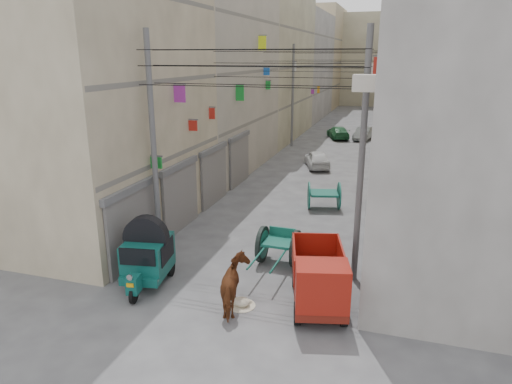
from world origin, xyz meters
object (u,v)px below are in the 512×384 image
at_px(horse, 235,286).
at_px(second_cart, 324,195).
at_px(tonga_cart, 279,246).
at_px(distant_car_grey, 363,134).
at_px(distant_car_green, 338,132).
at_px(auto_rickshaw, 147,254).
at_px(distant_car_white, 317,159).
at_px(feed_sack, 241,302).
at_px(mini_truck, 319,284).

bearing_deg(horse, second_cart, -112.48).
relative_size(tonga_cart, distant_car_grey, 0.89).
bearing_deg(distant_car_green, tonga_cart, 73.67).
relative_size(auto_rickshaw, distant_car_grey, 0.78).
bearing_deg(second_cart, distant_car_white, 88.02).
relative_size(auto_rickshaw, distant_car_white, 0.76).
bearing_deg(auto_rickshaw, second_cart, 55.79).
distance_m(tonga_cart, distant_car_green, 26.49).
bearing_deg(horse, distant_car_grey, -109.30).
height_order(second_cart, feed_sack, second_cart).
relative_size(auto_rickshaw, second_cart, 1.44).
bearing_deg(tonga_cart, distant_car_grey, 89.96).
height_order(auto_rickshaw, feed_sack, auto_rickshaw).
bearing_deg(auto_rickshaw, distant_car_white, 72.58).
bearing_deg(distant_car_white, second_cart, 82.52).
xyz_separation_m(tonga_cart, feed_sack, (-0.33, -3.11, -0.55)).
relative_size(horse, distant_car_green, 0.49).
bearing_deg(feed_sack, auto_rickshaw, 172.33).
bearing_deg(distant_car_white, distant_car_green, -108.90).
height_order(auto_rickshaw, distant_car_green, auto_rickshaw).
height_order(mini_truck, distant_car_green, mini_truck).
bearing_deg(distant_car_white, tonga_cart, 75.19).
xyz_separation_m(horse, distant_car_white, (-0.83, 18.24, -0.19)).
relative_size(second_cart, feed_sack, 3.41).
xyz_separation_m(tonga_cart, distant_car_white, (-1.25, 14.89, -0.11)).
height_order(tonga_cart, distant_car_grey, tonga_cart).
bearing_deg(feed_sack, distant_car_grey, 87.73).
height_order(auto_rickshaw, distant_car_white, auto_rickshaw).
bearing_deg(auto_rickshaw, horse, -21.57).
xyz_separation_m(tonga_cart, distant_car_grey, (0.84, 26.44, -0.14)).
relative_size(tonga_cart, feed_sack, 5.61).
xyz_separation_m(feed_sack, distant_car_grey, (1.17, 29.55, 0.41)).
relative_size(auto_rickshaw, tonga_cart, 0.87).
xyz_separation_m(feed_sack, distant_car_green, (-1.06, 29.57, 0.41)).
bearing_deg(distant_car_green, second_cart, 76.22).
relative_size(tonga_cart, distant_car_white, 0.87).
bearing_deg(distant_car_white, feed_sack, 73.33).
bearing_deg(auto_rickshaw, tonga_cart, 26.46).
bearing_deg(second_cart, distant_car_green, 81.45).
xyz_separation_m(auto_rickshaw, tonga_cart, (3.66, 2.66, -0.35)).
bearing_deg(horse, auto_rickshaw, -28.87).
relative_size(second_cart, horse, 0.99).
bearing_deg(mini_truck, distant_car_white, 86.07).
relative_size(auto_rickshaw, mini_truck, 0.73).
distance_m(auto_rickshaw, horse, 3.33).
height_order(horse, distant_car_green, horse).
bearing_deg(distant_car_green, auto_rickshaw, 66.21).
bearing_deg(feed_sack, distant_car_white, 92.92).
height_order(auto_rickshaw, mini_truck, mini_truck).
xyz_separation_m(tonga_cart, mini_truck, (1.90, -2.72, 0.19)).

